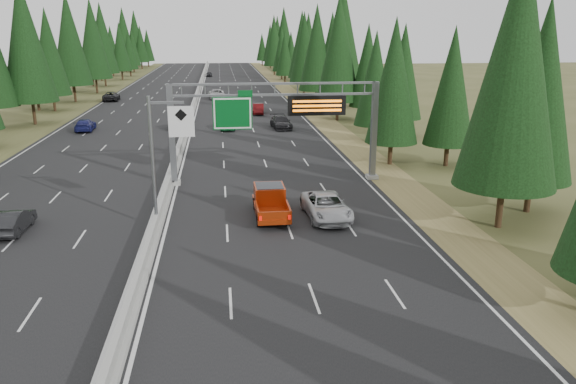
% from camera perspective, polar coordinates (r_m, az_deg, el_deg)
% --- Properties ---
extents(road, '(32.00, 260.00, 0.08)m').
position_cam_1_polar(road, '(89.02, -9.57, 8.32)').
color(road, black).
rests_on(road, ground).
extents(shoulder_right, '(3.60, 260.00, 0.06)m').
position_cam_1_polar(shoulder_right, '(89.98, 1.95, 8.60)').
color(shoulder_right, olive).
rests_on(shoulder_right, ground).
extents(shoulder_left, '(3.60, 260.00, 0.06)m').
position_cam_1_polar(shoulder_left, '(91.58, -20.86, 7.70)').
color(shoulder_left, '#424721').
rests_on(shoulder_left, ground).
extents(median_barrier, '(0.70, 260.00, 0.85)m').
position_cam_1_polar(median_barrier, '(88.97, -9.58, 8.55)').
color(median_barrier, gray).
rests_on(median_barrier, road).
extents(sign_gantry, '(16.75, 0.98, 7.80)m').
position_cam_1_polar(sign_gantry, '(43.78, -0.48, 7.64)').
color(sign_gantry, slate).
rests_on(sign_gantry, road).
extents(hov_sign_pole, '(2.80, 0.50, 8.00)m').
position_cam_1_polar(hov_sign_pole, '(34.03, -12.67, 3.89)').
color(hov_sign_pole, slate).
rests_on(hov_sign_pole, road).
extents(tree_row_right, '(11.25, 242.19, 18.94)m').
position_cam_1_polar(tree_row_right, '(85.73, 5.46, 14.06)').
color(tree_row_right, black).
rests_on(tree_row_right, ground).
extents(tree_row_left, '(11.87, 244.33, 18.51)m').
position_cam_1_polar(tree_row_left, '(85.08, -25.36, 12.86)').
color(tree_row_left, black).
rests_on(tree_row_left, ground).
extents(silver_minivan, '(2.85, 5.68, 1.54)m').
position_cam_1_polar(silver_minivan, '(36.05, 3.92, -1.45)').
color(silver_minivan, '#B3B4B9').
rests_on(silver_minivan, road).
extents(red_pickup, '(2.04, 5.73, 1.87)m').
position_cam_1_polar(red_pickup, '(36.54, -1.84, -0.75)').
color(red_pickup, black).
rests_on(red_pickup, road).
extents(car_ahead_green, '(2.01, 4.42, 1.47)m').
position_cam_1_polar(car_ahead_green, '(69.26, -6.25, 6.93)').
color(car_ahead_green, '#135329').
rests_on(car_ahead_green, road).
extents(car_ahead_dkred, '(1.87, 4.51, 1.45)m').
position_cam_1_polar(car_ahead_dkred, '(82.19, -3.02, 8.42)').
color(car_ahead_dkred, '#500B0D').
rests_on(car_ahead_dkred, road).
extents(car_ahead_dkgrey, '(2.55, 5.41, 1.53)m').
position_cam_1_polar(car_ahead_dkgrey, '(69.67, -0.72, 7.10)').
color(car_ahead_dkgrey, black).
rests_on(car_ahead_dkgrey, road).
extents(car_ahead_white, '(3.04, 6.01, 1.63)m').
position_cam_1_polar(car_ahead_white, '(101.52, -7.24, 9.82)').
color(car_ahead_white, silver).
rests_on(car_ahead_white, road).
extents(car_ahead_far, '(1.70, 3.87, 1.30)m').
position_cam_1_polar(car_ahead_far, '(152.98, -8.02, 11.79)').
color(car_ahead_far, black).
rests_on(car_ahead_far, road).
extents(car_onc_near, '(1.49, 4.15, 1.36)m').
position_cam_1_polar(car_onc_near, '(37.27, -26.14, -2.67)').
color(car_onc_near, black).
rests_on(car_onc_near, road).
extents(car_onc_blue, '(2.16, 4.91, 1.40)m').
position_cam_1_polar(car_onc_blue, '(72.20, -19.90, 6.42)').
color(car_onc_blue, navy).
rests_on(car_onc_blue, road).
extents(car_onc_white, '(2.10, 4.37, 1.44)m').
position_cam_1_polar(car_onc_white, '(70.93, -11.41, 6.92)').
color(car_onc_white, silver).
rests_on(car_onc_white, road).
extents(car_onc_far, '(2.95, 5.74, 1.55)m').
position_cam_1_polar(car_onc_far, '(102.79, -17.51, 9.27)').
color(car_onc_far, black).
rests_on(car_onc_far, road).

